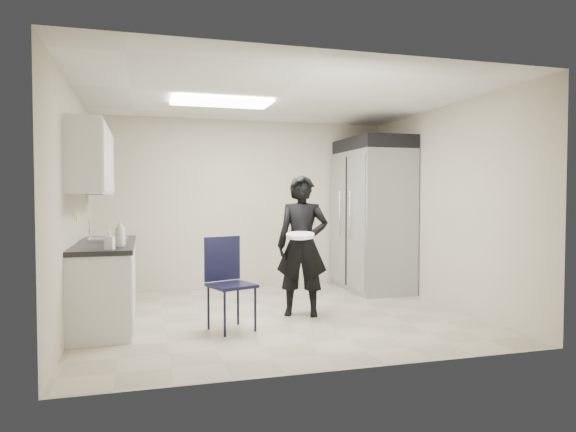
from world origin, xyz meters
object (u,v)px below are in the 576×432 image
object	(u,v)px
folding_chair	(232,285)
man_tuxedo	(302,246)
lower_counter	(105,285)
commercial_fridge	(373,221)

from	to	relation	value
folding_chair	man_tuxedo	size ratio (longest dim) A/B	0.57
lower_counter	commercial_fridge	distance (m)	3.98
lower_counter	folding_chair	size ratio (longest dim) A/B	1.97
folding_chair	man_tuxedo	world-z (taller)	man_tuxedo
lower_counter	folding_chair	xyz separation A→B (m)	(1.31, -0.72, 0.05)
commercial_fridge	man_tuxedo	world-z (taller)	commercial_fridge
lower_counter	man_tuxedo	xyz separation A→B (m)	(2.24, -0.25, 0.41)
lower_counter	man_tuxedo	world-z (taller)	man_tuxedo
man_tuxedo	folding_chair	bearing A→B (deg)	-130.56
man_tuxedo	commercial_fridge	bearing A→B (deg)	63.67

